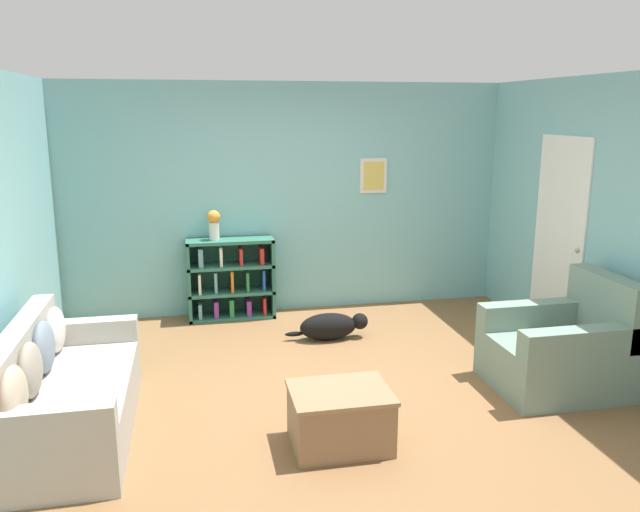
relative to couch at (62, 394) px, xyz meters
The scene contains 9 objects.
ground_plane 2.10m from the couch, 10.90° to the left, with size 14.00×14.00×0.00m, color brown.
wall_back 3.48m from the couch, 52.34° to the left, with size 5.60×0.13×2.60m.
wall_right 4.71m from the couch, ahead, with size 0.16×5.00×2.60m.
couch is the anchor object (origin of this frame).
bookshelf 2.78m from the couch, 60.86° to the left, with size 0.96×0.33×0.90m.
recliner_chair 3.96m from the couch, ahead, with size 1.05×0.88×0.95m.
coffee_table 1.98m from the couch, 15.62° to the right, with size 0.69×0.54×0.41m.
dog 2.75m from the couch, 33.14° to the left, with size 0.86×0.25×0.28m.
vase 2.79m from the couch, 63.73° to the left, with size 0.14×0.14×0.33m.
Camera 1 is at (-1.06, -4.77, 2.28)m, focal length 35.00 mm.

